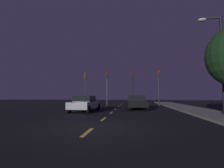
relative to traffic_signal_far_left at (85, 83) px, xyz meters
name	(u,v)px	position (x,y,z in m)	size (l,w,h in m)	color
ground_plane	(112,112)	(5.01, -9.29, -3.30)	(80.00, 80.00, 0.00)	black
sidewalk_curb_right	(203,112)	(12.51, -9.29, -3.22)	(3.00, 40.00, 0.15)	gray
lane_stripe_nearest	(87,132)	(5.01, -17.49, -3.29)	(0.16, 1.60, 0.01)	#EACC4C
lane_stripe_second	(104,119)	(5.01, -13.69, -3.29)	(0.16, 1.60, 0.01)	#EACC4C
lane_stripe_third	(111,113)	(5.01, -9.89, -3.29)	(0.16, 1.60, 0.01)	#EACC4C
lane_stripe_fourth	(116,109)	(5.01, -6.09, -3.29)	(0.16, 1.60, 0.01)	#EACC4C
lane_stripe_fifth	(119,107)	(5.01, -2.29, -3.29)	(0.16, 1.60, 0.01)	#EACC4C
lane_stripe_sixth	(121,105)	(5.01, 1.51, -3.29)	(0.16, 1.60, 0.01)	#EACC4C
lane_stripe_seventh	(122,104)	(5.01, 5.31, -3.29)	(0.16, 1.60, 0.01)	#EACC4C
traffic_signal_far_left	(85,83)	(0.00, 0.00, 0.00)	(0.32, 0.38, 4.69)	#2D2D30
traffic_signal_center_left	(107,82)	(3.18, 0.00, 0.05)	(0.32, 0.38, 4.76)	#4C4C51
traffic_signal_center_right	(132,83)	(6.80, 0.00, -0.10)	(0.32, 0.38, 4.54)	black
traffic_signal_far_right	(159,81)	(10.40, 0.00, 0.10)	(0.32, 0.38, 4.84)	#2D2D30
car_stopped_ahead	(136,102)	(7.13, -6.25, -2.56)	(2.26, 4.57, 1.45)	black
car_adjacent_lane	(85,103)	(2.56, -9.18, -2.57)	(1.99, 4.51, 1.40)	silver
street_lamp_right	(219,56)	(12.58, -11.95, 0.82)	(1.57, 0.36, 6.85)	black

